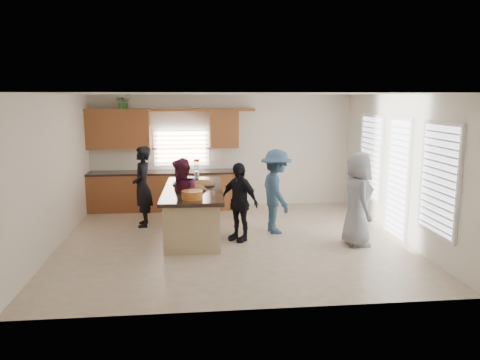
{
  "coord_description": "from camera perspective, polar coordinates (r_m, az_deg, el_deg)",
  "views": [
    {
      "loc": [
        -0.78,
        -8.68,
        2.76
      ],
      "look_at": [
        0.17,
        0.21,
        1.15
      ],
      "focal_mm": 35.0,
      "sensor_mm": 36.0,
      "label": 1
    }
  ],
  "objects": [
    {
      "name": "right_wall_glazing",
      "position": [
        9.54,
        18.79,
        1.12
      ],
      "size": [
        0.06,
        4.0,
        2.25
      ],
      "color": "white",
      "rests_on": "ground"
    },
    {
      "name": "plate_stack",
      "position": [
        10.3,
        -6.07,
        0.19
      ],
      "size": [
        0.23,
        0.23,
        0.06
      ],
      "primitive_type": "cylinder",
      "color": "#9D7EB7",
      "rests_on": "island"
    },
    {
      "name": "flower_vase",
      "position": [
        10.4,
        -5.31,
        1.47
      ],
      "size": [
        0.14,
        0.14,
        0.44
      ],
      "color": "silver",
      "rests_on": "island"
    },
    {
      "name": "woman_left_front",
      "position": [
        8.97,
        -0.16,
        -2.67
      ],
      "size": [
        0.89,
        0.9,
        1.52
      ],
      "primitive_type": "imported",
      "rotation": [
        0.0,
        0.0,
        -0.8
      ],
      "color": "black",
      "rests_on": "ground"
    },
    {
      "name": "woman_right_front",
      "position": [
        8.96,
        14.15,
        -2.27
      ],
      "size": [
        0.6,
        0.88,
        1.74
      ],
      "primitive_type": "imported",
      "rotation": [
        0.0,
        0.0,
        1.52
      ],
      "color": "gray",
      "rests_on": "ground"
    },
    {
      "name": "room_shell",
      "position": [
        8.76,
        -0.95,
        4.58
      ],
      "size": [
        6.52,
        6.02,
        2.81
      ],
      "color": "silver",
      "rests_on": "ground"
    },
    {
      "name": "woman_right_back",
      "position": [
        9.48,
        4.43,
        -1.4
      ],
      "size": [
        0.77,
        1.18,
        1.71
      ],
      "primitive_type": "imported",
      "rotation": [
        0.0,
        0.0,
        1.7
      ],
      "color": "#314D6B",
      "rests_on": "ground"
    },
    {
      "name": "back_cabinetry",
      "position": [
        11.58,
        -9.41,
        0.89
      ],
      "size": [
        4.08,
        0.66,
        2.46
      ],
      "color": "#95542B",
      "rests_on": "ground"
    },
    {
      "name": "platter_front",
      "position": [
        9.13,
        -5.45,
        -1.09
      ],
      "size": [
        0.43,
        0.43,
        0.17
      ],
      "color": "black",
      "rests_on": "island"
    },
    {
      "name": "platter_back",
      "position": [
        9.72,
        -7.18,
        -0.44
      ],
      "size": [
        0.36,
        0.36,
        0.15
      ],
      "color": "black",
      "rests_on": "island"
    },
    {
      "name": "clear_cup",
      "position": [
        8.55,
        -3.29,
        -1.69
      ],
      "size": [
        0.07,
        0.07,
        0.1
      ],
      "primitive_type": "cylinder",
      "color": "white",
      "rests_on": "island"
    },
    {
      "name": "woman_left_back",
      "position": [
        10.15,
        -11.79,
        -0.79
      ],
      "size": [
        0.47,
        0.67,
        1.72
      ],
      "primitive_type": "imported",
      "rotation": [
        0.0,
        0.0,
        -1.47
      ],
      "color": "black",
      "rests_on": "ground"
    },
    {
      "name": "platter_mid",
      "position": [
        9.61,
        -4.41,
        -0.5
      ],
      "size": [
        0.45,
        0.45,
        0.18
      ],
      "color": "black",
      "rests_on": "island"
    },
    {
      "name": "salad_bowl",
      "position": [
        8.34,
        -5.85,
        -1.78
      ],
      "size": [
        0.38,
        0.38,
        0.15
      ],
      "color": "orange",
      "rests_on": "island"
    },
    {
      "name": "island",
      "position": [
        9.44,
        -5.68,
        -3.99
      ],
      "size": [
        1.24,
        2.74,
        0.95
      ],
      "rotation": [
        0.0,
        0.0,
        -0.03
      ],
      "color": "tan",
      "rests_on": "ground"
    },
    {
      "name": "woman_left_mid",
      "position": [
        9.03,
        -7.18,
        -2.42
      ],
      "size": [
        0.7,
        0.85,
        1.6
      ],
      "primitive_type": "imported",
      "rotation": [
        0.0,
        0.0,
        -1.44
      ],
      "color": "#5A1B33",
      "rests_on": "ground"
    },
    {
      "name": "floor",
      "position": [
        9.14,
        -0.91,
        -7.36
      ],
      "size": [
        6.5,
        6.5,
        0.0
      ],
      "primitive_type": "plane",
      "color": "beige",
      "rests_on": "ground"
    },
    {
      "name": "potted_plant",
      "position": [
        11.61,
        -14.01,
        9.2
      ],
      "size": [
        0.45,
        0.42,
        0.43
      ],
      "primitive_type": "imported",
      "rotation": [
        0.0,
        0.0,
        0.23
      ],
      "color": "#367D32",
      "rests_on": "back_cabinetry"
    }
  ]
}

